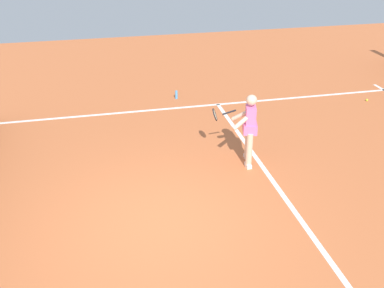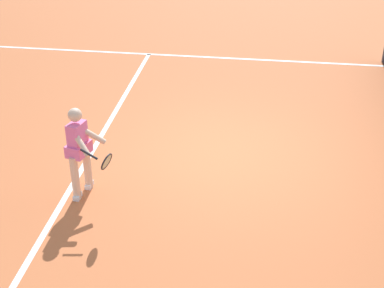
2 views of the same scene
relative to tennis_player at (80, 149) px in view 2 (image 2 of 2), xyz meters
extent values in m
plane|color=#C66638|center=(-1.64, 2.14, -0.85)|extent=(26.39, 26.39, 0.00)
cube|color=white|center=(-1.64, -0.28, -0.84)|extent=(9.78, 0.10, 0.01)
cube|color=white|center=(-6.53, 2.14, -0.84)|extent=(0.10, 18.30, 0.01)
cylinder|color=beige|center=(-0.19, 0.02, -0.46)|extent=(0.13, 0.13, 0.78)
cylinder|color=beige|center=(0.16, -0.07, -0.46)|extent=(0.13, 0.13, 0.78)
cube|color=white|center=(-0.19, 0.02, -0.81)|extent=(0.20, 0.10, 0.08)
cube|color=white|center=(0.16, -0.07, -0.81)|extent=(0.20, 0.10, 0.08)
cube|color=pink|center=(-0.02, -0.03, 0.19)|extent=(0.36, 0.28, 0.52)
cube|color=pink|center=(-0.02, -0.03, -0.01)|extent=(0.46, 0.37, 0.20)
sphere|color=beige|center=(-0.02, -0.03, 0.59)|extent=(0.22, 0.22, 0.22)
cylinder|color=beige|center=(-0.12, 0.16, 0.21)|extent=(0.17, 0.49, 0.37)
cylinder|color=beige|center=(0.17, 0.08, 0.21)|extent=(0.38, 0.42, 0.37)
cylinder|color=black|center=(0.42, 0.29, 0.17)|extent=(0.11, 0.29, 0.14)
torus|color=black|center=(0.50, 0.58, 0.11)|extent=(0.31, 0.19, 0.28)
cylinder|color=beige|center=(0.50, 0.58, 0.11)|extent=(0.26, 0.15, 0.23)
camera|label=1|loc=(-7.66, 2.90, 3.85)|focal=40.82mm
camera|label=2|loc=(7.46, 2.85, 4.50)|focal=53.08mm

